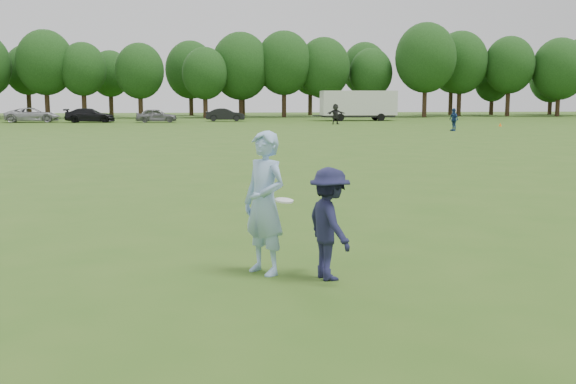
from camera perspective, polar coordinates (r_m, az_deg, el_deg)
name	(u,v)px	position (r m, az deg, el deg)	size (l,w,h in m)	color
ground	(329,268)	(10.38, 3.48, -6.45)	(200.00, 200.00, 0.00)	#325718
thrower	(265,203)	(9.86, -2.00, -0.94)	(0.77, 0.51, 2.11)	#94B8E5
defender	(330,224)	(9.61, 3.54, -2.70)	(1.04, 0.60, 1.61)	#1B1C3C
player_far_b	(454,120)	(52.85, 13.85, 5.98)	(1.01, 0.42, 1.72)	navy
player_far_d	(336,114)	(63.72, 4.05, 6.60)	(1.77, 0.56, 1.91)	#242424
car_c	(32,115)	(72.93, -20.83, 6.11)	(2.43, 5.28, 1.47)	#A5A5A9
car_d	(90,115)	(70.62, -16.43, 6.24)	(1.98, 4.88, 1.42)	black
car_e	(156,116)	(69.13, -11.08, 6.37)	(1.64, 4.07, 1.39)	slate
car_f	(225,115)	(71.37, -5.34, 6.52)	(1.42, 4.08, 1.35)	black
field_cone	(500,125)	(61.94, 17.53, 5.46)	(0.28, 0.28, 0.30)	#FF650D
disc_in_play	(284,200)	(9.61, -0.33, -0.72)	(0.29, 0.29, 0.07)	white
cargo_trailer	(358,104)	(73.24, 5.97, 7.41)	(9.00, 2.75, 3.20)	silver
treeline	(240,67)	(86.97, -4.11, 10.50)	(130.35, 18.39, 11.74)	#332114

